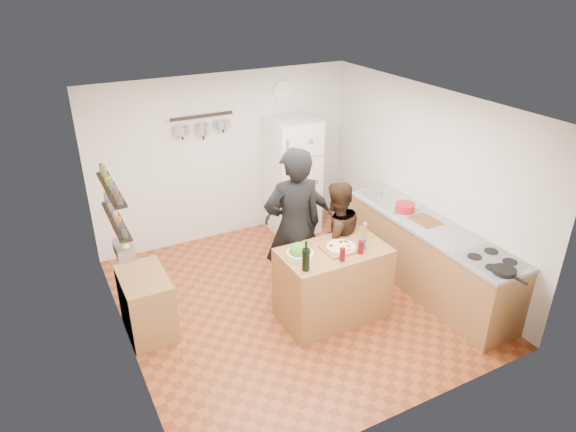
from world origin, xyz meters
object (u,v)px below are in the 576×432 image
person_left (293,228)px  side_table (147,303)px  wall_clock (282,91)px  salt_canister (362,244)px  red_bowl (405,207)px  prep_island (333,283)px  person_back (299,219)px  wine_bottle (306,260)px  skillet (504,271)px  pepper_mill (364,232)px  fridge (293,176)px  person_center (335,239)px  salad_bowl (300,254)px  counter_run (428,257)px

person_left → side_table: (-1.78, 0.22, -0.64)m
person_left → wall_clock: (0.91, 2.04, 1.14)m
salt_canister → red_bowl: (1.06, 0.54, 0.00)m
prep_island → person_back: size_ratio=0.80×
wine_bottle → skillet: size_ratio=1.02×
pepper_mill → fridge: 2.20m
fridge → wall_clock: 1.29m
wine_bottle → person_back: bearing=63.7°
side_table → person_back: bearing=9.1°
person_left → fridge: size_ratio=1.12×
salt_canister → person_back: (-0.14, 1.23, -0.19)m
wine_bottle → wall_clock: (1.16, 2.79, 1.11)m
pepper_mill → person_center: bearing=111.9°
salad_bowl → skillet: (1.73, -1.31, 0.00)m
red_bowl → fridge: size_ratio=0.14×
fridge → red_bowl: bearing=-69.0°
wine_bottle → fridge: size_ratio=0.14×
wall_clock → red_bowl: bearing=-72.0°
wine_bottle → wall_clock: 3.22m
pepper_mill → wall_clock: (0.21, 2.52, 1.15)m
salad_bowl → fridge: size_ratio=0.17×
salt_canister → fridge: 2.39m
counter_run → red_bowl: (-0.05, 0.48, 0.52)m
salad_bowl → counter_run: salad_bowl is taller
salad_bowl → skillet: size_ratio=1.23×
salt_canister → salad_bowl: bearing=166.7°
person_center → fridge: fridge is taller
wall_clock → fridge: bearing=-90.0°
salad_bowl → person_left: size_ratio=0.15×
person_left → skillet: 2.38m
salad_bowl → person_back: size_ratio=0.19×
skillet → salt_canister: bearing=131.6°
prep_island → salt_canister: 0.61m
wine_bottle → person_center: bearing=39.3°
wine_bottle → wall_clock: bearing=67.4°
person_left → red_bowl: (1.61, -0.12, -0.04)m
pepper_mill → fridge: (0.21, 2.19, -0.10)m
prep_island → salad_bowl: 0.64m
person_back → wall_clock: wall_clock is taller
salad_bowl → wine_bottle: wine_bottle is taller
salt_canister → person_back: bearing=96.7°
prep_island → person_left: 0.81m
salad_bowl → fridge: (1.08, 2.19, -0.04)m
side_table → prep_island: bearing=-20.5°
wine_bottle → wall_clock: size_ratio=0.84×
counter_run → skillet: 1.30m
fridge → person_left: bearing=-118.0°
wine_bottle → fridge: fridge is taller
salad_bowl → skillet: 2.17m
pepper_mill → counter_run: pepper_mill is taller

